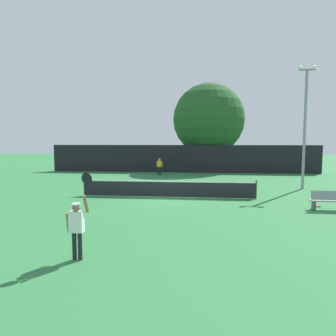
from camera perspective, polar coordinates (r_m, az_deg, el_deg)
ground_plane at (r=17.48m, az=-0.09°, el=-5.64°), size 120.00×120.00×0.00m
tennis_net at (r=17.39m, az=-0.09°, el=-3.98°), size 10.22×0.08×1.07m
perimeter_fence at (r=31.40m, az=2.69°, el=1.80°), size 28.41×0.12×2.91m
player_serving at (r=8.60m, az=-17.11°, el=-10.02°), size 0.67×0.38×2.42m
player_receiving at (r=29.04m, az=-1.64°, el=0.58°), size 0.57×0.23×1.60m
tennis_ball at (r=21.00m, az=-4.79°, el=-3.75°), size 0.07×0.07×0.07m
spare_racket at (r=16.90m, az=26.58°, el=-6.49°), size 0.28×0.52×0.04m
courtside_bench at (r=16.10m, az=28.72°, el=-5.47°), size 1.80×0.44×0.95m
light_pole at (r=22.39m, az=24.91°, el=8.41°), size 1.18×0.28×8.33m
large_tree at (r=34.52m, az=7.84°, el=9.25°), size 8.13×8.13×9.86m
parked_car_near at (r=40.47m, az=-1.57°, el=1.58°), size 2.04×4.26×1.69m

